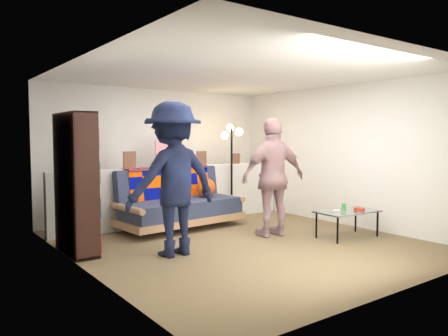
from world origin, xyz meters
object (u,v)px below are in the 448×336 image
object	(u,v)px
futon_sofa	(179,203)
coffee_table	(348,213)
bookshelf	(76,188)
person_right	(273,177)
person_left	(173,179)
floor_lamp	(231,151)

from	to	relation	value
futon_sofa	coffee_table	world-z (taller)	futon_sofa
bookshelf	coffee_table	size ratio (longest dim) A/B	1.84
bookshelf	person_right	distance (m)	2.85
coffee_table	futon_sofa	bearing A→B (deg)	128.79
bookshelf	person_left	bearing A→B (deg)	-40.10
futon_sofa	bookshelf	size ratio (longest dim) A/B	1.18
person_right	futon_sofa	bearing A→B (deg)	-48.49
person_left	futon_sofa	bearing A→B (deg)	-125.07
coffee_table	floor_lamp	size ratio (longest dim) A/B	0.56
floor_lamp	person_right	world-z (taller)	person_right
person_left	coffee_table	bearing A→B (deg)	163.05
floor_lamp	person_left	size ratio (longest dim) A/B	0.90
floor_lamp	person_left	bearing A→B (deg)	-142.77
bookshelf	coffee_table	distance (m)	3.92
bookshelf	person_left	world-z (taller)	person_left
coffee_table	person_right	distance (m)	1.24
bookshelf	coffee_table	world-z (taller)	bookshelf
bookshelf	floor_lamp	world-z (taller)	bookshelf
futon_sofa	person_right	xyz separation A→B (m)	(0.85, -1.38, 0.49)
bookshelf	person_right	xyz separation A→B (m)	(2.74, -0.78, 0.05)
coffee_table	person_left	distance (m)	2.77
futon_sofa	bookshelf	xyz separation A→B (m)	(-1.89, -0.60, 0.44)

